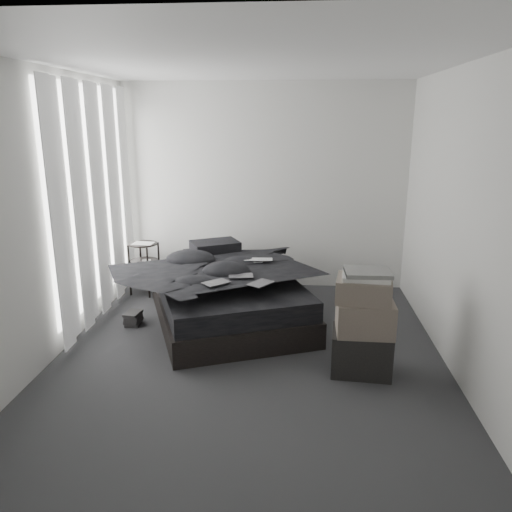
# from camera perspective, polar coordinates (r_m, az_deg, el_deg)

# --- Properties ---
(floor) EXTENTS (3.60, 4.20, 0.01)m
(floor) POSITION_cam_1_polar(r_m,az_deg,el_deg) (4.79, -0.79, -11.26)
(floor) COLOR #333336
(floor) RESTS_ON ground
(ceiling) EXTENTS (3.60, 4.20, 0.01)m
(ceiling) POSITION_cam_1_polar(r_m,az_deg,el_deg) (4.30, -0.93, 21.41)
(ceiling) COLOR white
(ceiling) RESTS_ON ground
(wall_back) EXTENTS (3.60, 0.01, 2.60)m
(wall_back) POSITION_cam_1_polar(r_m,az_deg,el_deg) (6.43, 0.95, 7.83)
(wall_back) COLOR silver
(wall_back) RESTS_ON ground
(wall_front) EXTENTS (3.60, 0.01, 2.60)m
(wall_front) POSITION_cam_1_polar(r_m,az_deg,el_deg) (2.36, -5.75, -5.89)
(wall_front) COLOR silver
(wall_front) RESTS_ON ground
(wall_left) EXTENTS (0.01, 4.20, 2.60)m
(wall_left) POSITION_cam_1_polar(r_m,az_deg,el_deg) (4.87, -22.49, 4.19)
(wall_left) COLOR silver
(wall_left) RESTS_ON ground
(wall_right) EXTENTS (0.01, 4.20, 2.60)m
(wall_right) POSITION_cam_1_polar(r_m,az_deg,el_deg) (4.56, 22.33, 3.50)
(wall_right) COLOR silver
(wall_right) RESTS_ON ground
(window_left) EXTENTS (0.02, 2.00, 2.30)m
(window_left) POSITION_cam_1_polar(r_m,az_deg,el_deg) (5.66, -18.30, 6.52)
(window_left) COLOR white
(window_left) RESTS_ON wall_left
(curtain_left) EXTENTS (0.06, 2.12, 2.48)m
(curtain_left) POSITION_cam_1_polar(r_m,az_deg,el_deg) (5.65, -17.77, 5.84)
(curtain_left) COLOR white
(curtain_left) RESTS_ON wall_left
(bed) EXTENTS (2.07, 2.34, 0.26)m
(bed) POSITION_cam_1_polar(r_m,az_deg,el_deg) (5.51, -3.19, -6.09)
(bed) COLOR black
(bed) RESTS_ON floor
(mattress) EXTENTS (1.99, 2.26, 0.21)m
(mattress) POSITION_cam_1_polar(r_m,az_deg,el_deg) (5.43, -3.23, -3.78)
(mattress) COLOR black
(mattress) RESTS_ON bed
(duvet) EXTENTS (1.93, 2.06, 0.23)m
(duvet) POSITION_cam_1_polar(r_m,az_deg,el_deg) (5.32, -3.14, -1.74)
(duvet) COLOR black
(duvet) RESTS_ON mattress
(pillow_lower) EXTENTS (0.69, 0.58, 0.13)m
(pillow_lower) POSITION_cam_1_polar(r_m,az_deg,el_deg) (6.07, -5.32, -0.05)
(pillow_lower) COLOR black
(pillow_lower) RESTS_ON mattress
(pillow_upper) EXTENTS (0.66, 0.58, 0.12)m
(pillow_upper) POSITION_cam_1_polar(r_m,az_deg,el_deg) (6.03, -4.70, 1.11)
(pillow_upper) COLOR black
(pillow_upper) RESTS_ON pillow_lower
(laptop) EXTENTS (0.32, 0.22, 0.02)m
(laptop) POSITION_cam_1_polar(r_m,az_deg,el_deg) (5.46, 0.26, 0.11)
(laptop) COLOR silver
(laptop) RESTS_ON duvet
(comic_a) EXTENTS (0.29, 0.28, 0.01)m
(comic_a) POSITION_cam_1_polar(r_m,az_deg,el_deg) (4.79, -4.60, -2.24)
(comic_a) COLOR black
(comic_a) RESTS_ON duvet
(comic_b) EXTENTS (0.27, 0.20, 0.01)m
(comic_b) POSITION_cam_1_polar(r_m,az_deg,el_deg) (4.99, -1.76, -1.43)
(comic_b) COLOR black
(comic_b) RESTS_ON duvet
(comic_c) EXTENTS (0.27, 0.29, 0.01)m
(comic_c) POSITION_cam_1_polar(r_m,az_deg,el_deg) (4.76, 0.53, -2.19)
(comic_c) COLOR black
(comic_c) RESTS_ON duvet
(side_stand) EXTENTS (0.43, 0.43, 0.65)m
(side_stand) POSITION_cam_1_polar(r_m,az_deg,el_deg) (6.44, -12.62, -1.43)
(side_stand) COLOR black
(side_stand) RESTS_ON floor
(papers) EXTENTS (0.26, 0.20, 0.01)m
(papers) POSITION_cam_1_polar(r_m,az_deg,el_deg) (6.34, -12.77, 1.39)
(papers) COLOR white
(papers) RESTS_ON side_stand
(floor_books) EXTENTS (0.15, 0.21, 0.15)m
(floor_books) POSITION_cam_1_polar(r_m,az_deg,el_deg) (5.58, -13.85, -6.89)
(floor_books) COLOR black
(floor_books) RESTS_ON floor
(box_lower) EXTENTS (0.54, 0.44, 0.38)m
(box_lower) POSITION_cam_1_polar(r_m,az_deg,el_deg) (4.53, 11.94, -10.65)
(box_lower) COLOR black
(box_lower) RESTS_ON floor
(box_mid) EXTENTS (0.48, 0.38, 0.29)m
(box_mid) POSITION_cam_1_polar(r_m,az_deg,el_deg) (4.38, 12.33, -6.82)
(box_mid) COLOR #6E6257
(box_mid) RESTS_ON box_lower
(box_upper) EXTENTS (0.50, 0.43, 0.20)m
(box_upper) POSITION_cam_1_polar(r_m,az_deg,el_deg) (4.31, 12.22, -3.75)
(box_upper) COLOR #6E6257
(box_upper) RESTS_ON box_mid
(art_book_white) EXTENTS (0.41, 0.34, 0.04)m
(art_book_white) POSITION_cam_1_polar(r_m,az_deg,el_deg) (4.27, 12.46, -2.25)
(art_book_white) COLOR silver
(art_book_white) RESTS_ON box_upper
(art_book_snake) EXTENTS (0.38, 0.30, 0.04)m
(art_book_snake) POSITION_cam_1_polar(r_m,az_deg,el_deg) (4.25, 12.64, -1.83)
(art_book_snake) COLOR silver
(art_book_snake) RESTS_ON art_book_white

